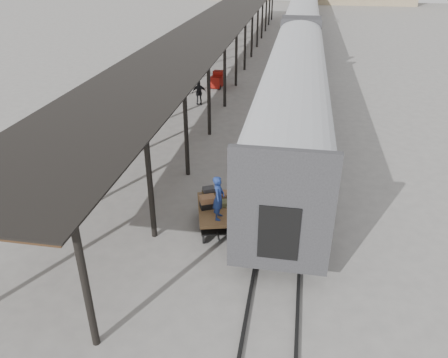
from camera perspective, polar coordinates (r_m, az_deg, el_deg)
name	(u,v)px	position (r m, az deg, el deg)	size (l,w,h in m)	color
ground	(202,210)	(17.63, -2.85, -4.12)	(160.00, 160.00, 0.00)	slate
train	(302,20)	(48.79, 10.18, 19.74)	(3.45, 76.01, 4.01)	silver
canopy	(223,19)	(39.50, -0.11, 20.20)	(4.90, 64.30, 4.15)	#422B19
rails	(300,46)	(49.42, 9.93, 16.76)	(1.54, 150.00, 0.12)	black
baggage_cart	(215,212)	(16.27, -1.13, -4.39)	(1.83, 2.64, 0.86)	brown
suitcase_stack	(213,198)	(16.36, -1.51, -2.53)	(1.29, 1.36, 0.58)	#343436
luggage_tug	(217,80)	(33.63, -0.89, 12.78)	(0.97, 1.42, 1.18)	maroon
porter	(219,198)	(15.14, -0.71, -2.47)	(0.60, 0.39, 1.65)	navy
pedestrian	(199,93)	(29.61, -3.27, 11.19)	(0.97, 0.40, 1.65)	black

